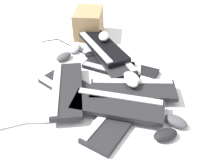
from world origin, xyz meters
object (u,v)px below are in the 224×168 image
(keyboard_3, at_px, (75,90))
(mouse_2, at_px, (132,77))
(keyboard_5, at_px, (118,106))
(mouse_3, at_px, (64,57))
(mouse_4, at_px, (75,49))
(keyboard_1, at_px, (127,85))
(mouse_6, at_px, (176,121))
(keyboard_2, at_px, (120,69))
(keyboard_6, at_px, (67,89))
(keyboard_0, at_px, (119,116))
(mouse_1, at_px, (165,135))
(keyboard_4, at_px, (133,90))
(keyboard_8, at_px, (103,46))
(mouse_5, at_px, (93,55))
(mouse_7, at_px, (104,36))
(cardboard_box, at_px, (89,23))
(mouse_0, at_px, (131,80))
(keyboard_7, at_px, (111,57))

(keyboard_3, relative_size, mouse_2, 3.92)
(keyboard_5, bearing_deg, mouse_3, -146.98)
(mouse_4, bearing_deg, keyboard_1, 59.75)
(mouse_6, bearing_deg, keyboard_2, 157.09)
(keyboard_6, height_order, mouse_4, keyboard_6)
(keyboard_0, xyz_separation_m, mouse_1, (0.13, 0.20, 0.01))
(keyboard_4, height_order, keyboard_8, keyboard_8)
(keyboard_0, relative_size, mouse_1, 4.10)
(mouse_4, relative_size, mouse_6, 1.00)
(keyboard_6, height_order, mouse_5, keyboard_6)
(mouse_7, bearing_deg, cardboard_box, 27.68)
(keyboard_2, xyz_separation_m, mouse_7, (-0.23, -0.09, 0.10))
(keyboard_1, height_order, mouse_3, mouse_3)
(keyboard_0, bearing_deg, mouse_3, -148.60)
(keyboard_2, bearing_deg, keyboard_3, -52.76)
(keyboard_5, bearing_deg, keyboard_6, -117.92)
(mouse_7, relative_size, cardboard_box, 0.44)
(keyboard_5, distance_m, keyboard_8, 0.52)
(keyboard_1, distance_m, mouse_5, 0.37)
(cardboard_box, bearing_deg, keyboard_3, -4.26)
(keyboard_4, distance_m, mouse_0, 0.05)
(keyboard_3, xyz_separation_m, mouse_3, (-0.33, -0.10, 0.01))
(keyboard_7, height_order, mouse_7, mouse_7)
(mouse_0, xyz_separation_m, mouse_2, (-0.03, 0.01, 0.00))
(mouse_6, bearing_deg, keyboard_1, 165.30)
(mouse_0, relative_size, mouse_3, 1.00)
(cardboard_box, bearing_deg, keyboard_4, 19.73)
(keyboard_5, xyz_separation_m, mouse_4, (-0.59, -0.25, -0.02))
(keyboard_0, bearing_deg, keyboard_1, 166.41)
(mouse_5, bearing_deg, keyboard_4, 113.26)
(keyboard_2, relative_size, keyboard_7, 0.99)
(mouse_3, height_order, mouse_5, same)
(keyboard_7, bearing_deg, keyboard_6, -38.20)
(mouse_2, xyz_separation_m, mouse_3, (-0.31, -0.40, -0.06))
(keyboard_7, distance_m, mouse_3, 0.30)
(keyboard_0, distance_m, mouse_1, 0.23)
(keyboard_0, distance_m, mouse_2, 0.24)
(keyboard_4, height_order, mouse_2, mouse_2)
(mouse_2, bearing_deg, keyboard_4, -30.58)
(keyboard_5, xyz_separation_m, mouse_1, (0.16, 0.20, -0.02))
(mouse_4, xyz_separation_m, mouse_6, (0.67, 0.52, 0.00))
(mouse_7, bearing_deg, mouse_0, -158.56)
(keyboard_7, relative_size, mouse_6, 4.22)
(keyboard_5, height_order, keyboard_8, keyboard_8)
(mouse_3, distance_m, mouse_4, 0.12)
(keyboard_1, bearing_deg, mouse_1, 21.48)
(keyboard_4, bearing_deg, keyboard_8, -158.85)
(mouse_3, bearing_deg, keyboard_2, 109.31)
(mouse_5, xyz_separation_m, mouse_6, (0.59, 0.39, 0.00))
(keyboard_2, distance_m, mouse_7, 0.27)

